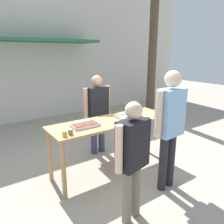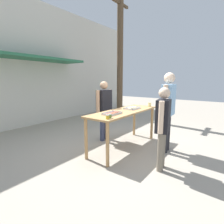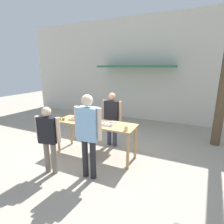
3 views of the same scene
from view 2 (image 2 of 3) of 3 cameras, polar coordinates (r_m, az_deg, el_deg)
The scene contains 12 objects.
ground_plane at distance 4.53m, azimuth 3.84°, elevation -11.37°, with size 24.00×24.00×0.00m, color #A39989.
building_facade_back at distance 7.19m, azimuth -24.71°, elevation 14.11°, with size 12.00×1.11×4.50m.
serving_table at distance 4.29m, azimuth 3.97°, elevation -1.19°, with size 2.22×0.71×0.94m.
food_tray_sausages at distance 3.82m, azimuth 0.04°, elevation -0.51°, with size 0.43×0.26×0.04m.
food_tray_buns at distance 4.54m, azimuth 6.61°, elevation 1.26°, with size 0.43×0.28×0.06m.
condiment_jar_mustard at distance 3.35m, azimuth -1.46°, elevation -1.64°, with size 0.07×0.07×0.08m.
condiment_jar_ketchup at distance 3.43m, azimuth -0.73°, elevation -1.32°, with size 0.07×0.07×0.08m.
beer_cup at distance 5.00m, azimuth 12.18°, elevation 2.35°, with size 0.08×0.08×0.11m.
person_server_behind_table at distance 4.82m, azimuth -2.57°, elevation 2.01°, with size 0.62×0.24×1.65m.
person_customer_holding_hotdog at distance 3.33m, azimuth 16.26°, elevation -3.18°, with size 0.57×0.30×1.55m.
person_customer_with_cup at distance 4.20m, azimuth 17.80°, elevation 2.08°, with size 0.62×0.26×1.84m.
utility_pole at distance 8.05m, azimuth 2.63°, elevation 18.37°, with size 1.10×0.27×5.47m.
Camera 2 is at (-3.56, -2.24, 1.68)m, focal length 28.00 mm.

